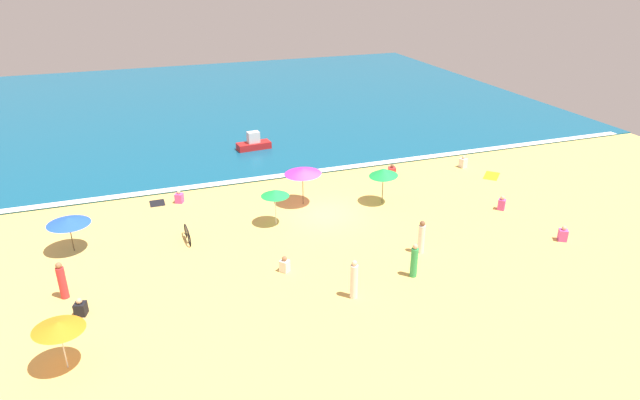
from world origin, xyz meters
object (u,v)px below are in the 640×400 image
object	(u,v)px
beachgoer_3	(354,280)
beachgoer_4	(502,204)
beachgoer_2	(563,234)
beachgoer_10	(285,265)
beachgoer_0	(62,281)
beachgoer_1	(463,162)
beachgoer_6	(81,308)
beach_umbrella_2	(383,172)
beach_umbrella_4	(275,193)
beachgoer_7	(392,172)
beachgoer_9	(414,261)
small_boat_0	(254,143)
beach_umbrella_1	(58,326)
beach_umbrella_0	(68,221)
beach_umbrella_3	(303,171)
beachgoer_5	(179,198)
beachgoer_8	(421,238)
parked_bicycle	(187,234)

from	to	relation	value
beachgoer_3	beachgoer_4	bearing A→B (deg)	25.03
beachgoer_2	beachgoer_10	xyz separation A→B (m)	(-14.70, 1.95, -0.01)
beachgoer_0	beachgoer_10	distance (m)	9.83
beachgoer_1	beachgoer_6	bearing A→B (deg)	-158.64
beach_umbrella_2	beachgoer_2	world-z (taller)	beach_umbrella_2
beachgoer_2	beach_umbrella_4	bearing A→B (deg)	153.12
beachgoer_7	beachgoer_9	size ratio (longest dim) A/B	0.56
beachgoer_7	small_boat_0	xyz separation A→B (m)	(-7.48, 8.75, 0.13)
beach_umbrella_4	beachgoer_3	size ratio (longest dim) A/B	1.20
beachgoer_7	beach_umbrella_1	bearing A→B (deg)	-146.44
beach_umbrella_0	beachgoer_1	size ratio (longest dim) A/B	2.75
beach_umbrella_0	beachgoer_1	world-z (taller)	beach_umbrella_0
beach_umbrella_3	beachgoer_3	xyz separation A→B (m)	(-1.00, -10.25, -1.26)
beachgoer_3	beachgoer_4	world-z (taller)	beachgoer_3
beachgoer_2	beachgoer_4	world-z (taller)	beachgoer_4
beach_umbrella_0	beachgoer_3	size ratio (longest dim) A/B	1.31
beach_umbrella_1	beachgoer_6	distance (m)	3.68
beach_umbrella_1	beachgoer_3	bearing A→B (deg)	3.22
beachgoer_2	beachgoer_3	xyz separation A→B (m)	(-12.46, -1.17, 0.53)
beach_umbrella_1	beachgoer_0	bearing A→B (deg)	94.12
beach_umbrella_0	beachgoer_1	distance (m)	25.79
beach_umbrella_0	beachgoer_3	bearing A→B (deg)	-36.31
beachgoer_6	beachgoer_9	size ratio (longest dim) A/B	0.47
beachgoer_1	beachgoer_2	xyz separation A→B (m)	(-1.20, -11.25, -0.02)
beach_umbrella_1	small_boat_0	bearing A→B (deg)	60.78
beachgoer_1	small_boat_0	xyz separation A→B (m)	(-13.11, 8.72, 0.16)
beachgoer_4	beachgoer_5	distance (m)	19.35
small_boat_0	beachgoer_8	bearing A→B (deg)	-77.28
beachgoer_6	parked_bicycle	bearing A→B (deg)	45.59
beach_umbrella_2	beach_umbrella_3	distance (m)	4.80
beach_umbrella_1	beachgoer_0	size ratio (longest dim) A/B	1.30
beach_umbrella_0	beachgoer_1	xyz separation A→B (m)	(25.49, 3.73, -1.32)
beach_umbrella_0	beach_umbrella_1	distance (m)	9.34
beachgoer_5	beachgoer_8	world-z (taller)	beachgoer_8
beach_umbrella_1	beach_umbrella_4	distance (m)	13.59
beachgoer_1	beachgoer_8	world-z (taller)	beachgoer_8
beach_umbrella_2	beachgoer_7	size ratio (longest dim) A/B	2.43
beachgoer_10	beach_umbrella_2	bearing A→B (deg)	35.75
beachgoer_0	beachgoer_6	distance (m)	1.83
beachgoer_9	beachgoer_5	bearing A→B (deg)	127.24
beachgoer_2	beachgoer_5	xyz separation A→B (m)	(-18.49, 11.80, -0.03)
beachgoer_9	beachgoer_3	bearing A→B (deg)	-168.52
beachgoer_1	beachgoer_3	world-z (taller)	beachgoer_3
beachgoer_2	small_boat_0	distance (m)	23.25
parked_bicycle	beach_umbrella_0	bearing A→B (deg)	171.58
beach_umbrella_1	beach_umbrella_3	distance (m)	16.69
beachgoer_10	beachgoer_1	bearing A→B (deg)	30.30
beach_umbrella_1	beachgoer_8	distance (m)	16.73
parked_bicycle	beachgoer_4	distance (m)	18.16
beach_umbrella_0	beachgoer_0	world-z (taller)	beach_umbrella_0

